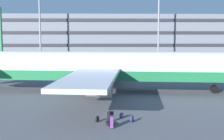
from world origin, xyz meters
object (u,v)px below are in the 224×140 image
airliner (107,68)px  backpack_upright (132,119)px  suitcase_scuffed (112,122)px  suitcase_red (110,117)px  backpack_purple (97,119)px  backpack_teal (121,115)px  suitcase_orange (110,124)px

airliner → backpack_upright: airliner is taller
airliner → suitcase_scuffed: bearing=-89.2°
suitcase_red → backpack_purple: size_ratio=1.81×
suitcase_red → backpack_teal: bearing=48.1°
suitcase_scuffed → backpack_purple: size_ratio=1.81×
suitcase_orange → suitcase_scuffed: suitcase_scuffed is taller
airliner → backpack_purple: (-0.86, -12.41, -2.58)m
airliner → suitcase_red: bearing=-89.3°
airliner → backpack_upright: (1.71, -12.52, -2.56)m
suitcase_orange → suitcase_scuffed: size_ratio=0.82×
airliner → backpack_purple: size_ratio=70.89×
airliner → suitcase_orange: bearing=-89.6°
backpack_upright → suitcase_red: bearing=177.4°
backpack_teal → backpack_upright: size_ratio=0.98×
backpack_teal → backpack_purple: bearing=-153.6°
airliner → suitcase_red: (0.14, -12.45, -2.38)m
suitcase_orange → backpack_teal: backpack_teal is taller
suitcase_orange → backpack_purple: backpack_purple is taller
suitcase_red → backpack_upright: size_ratio=1.68×
backpack_purple → backpack_upright: backpack_upright is taller
backpack_teal → backpack_upright: (0.70, -1.04, 0.01)m
suitcase_orange → suitcase_red: bearing=86.3°
suitcase_scuffed → backpack_purple: suitcase_scuffed is taller
backpack_purple → backpack_upright: (2.57, -0.11, 0.02)m
suitcase_scuffed → backpack_purple: bearing=125.7°
suitcase_red → suitcase_orange: bearing=-93.7°
suitcase_scuffed → backpack_upright: bearing=42.3°
backpack_teal → airliner: bearing=95.0°
suitcase_red → backpack_upright: bearing=-2.6°
suitcase_orange → suitcase_red: size_ratio=0.82×
suitcase_orange → suitcase_scuffed: (0.11, -0.70, 0.33)m
suitcase_orange → backpack_upright: (1.62, 0.68, 0.13)m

